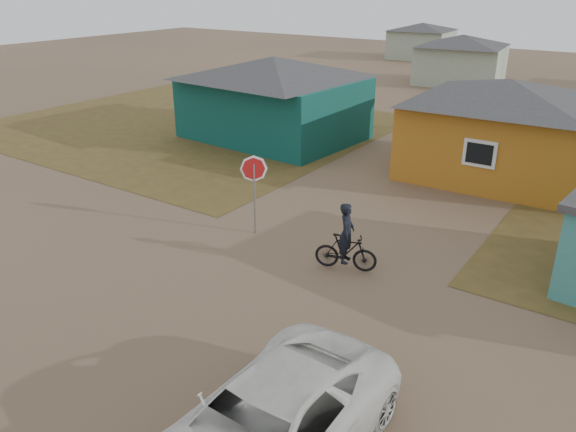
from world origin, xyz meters
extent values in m
plane|color=brown|center=(0.00, 0.00, 0.00)|extent=(120.00, 120.00, 0.00)
cube|color=brown|center=(-14.00, 13.00, 0.01)|extent=(20.00, 18.00, 0.00)
cube|color=#0B3D37|center=(-8.50, 13.50, 1.50)|extent=(8.40, 6.54, 3.00)
pyramid|color=#313133|center=(-8.50, 13.50, 3.50)|extent=(8.93, 7.08, 1.00)
cube|color=#B26C1B|center=(2.50, 14.00, 1.50)|extent=(7.21, 6.24, 3.00)
pyramid|color=#313133|center=(2.50, 14.00, 3.45)|extent=(7.72, 6.76, 0.90)
cube|color=silver|center=(2.50, 10.97, 1.65)|extent=(1.20, 0.06, 1.00)
cube|color=black|center=(2.50, 10.94, 1.65)|extent=(0.95, 0.04, 0.75)
cube|color=#9EAB93|center=(-6.00, 34.00, 1.40)|extent=(6.49, 5.60, 2.80)
pyramid|color=#313133|center=(-6.00, 34.00, 3.20)|extent=(7.04, 6.15, 0.80)
cube|color=#9EAB93|center=(-14.00, 46.00, 1.35)|extent=(5.75, 5.28, 2.70)
pyramid|color=#313133|center=(-14.00, 46.00, 3.05)|extent=(6.28, 5.81, 0.70)
cylinder|color=gray|center=(-2.23, 3.81, 1.15)|extent=(0.07, 0.07, 2.30)
imported|color=black|center=(1.31, 3.31, 0.52)|extent=(1.81, 1.01, 1.05)
imported|color=black|center=(1.31, 3.31, 1.11)|extent=(0.59, 0.72, 1.72)
imported|color=white|center=(3.58, -3.46, 0.76)|extent=(2.66, 5.55, 1.53)
camera|label=1|loc=(7.84, -9.00, 7.52)|focal=35.00mm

